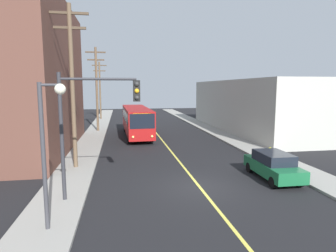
% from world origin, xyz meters
% --- Properties ---
extents(ground_plane, '(120.00, 120.00, 0.00)m').
position_xyz_m(ground_plane, '(0.00, 0.00, 0.00)').
color(ground_plane, black).
extents(sidewalk_left, '(2.50, 90.00, 0.15)m').
position_xyz_m(sidewalk_left, '(-7.25, 10.00, 0.07)').
color(sidewalk_left, gray).
rests_on(sidewalk_left, ground).
extents(sidewalk_right, '(2.50, 90.00, 0.15)m').
position_xyz_m(sidewalk_right, '(7.25, 10.00, 0.07)').
color(sidewalk_right, gray).
rests_on(sidewalk_right, ground).
extents(lane_stripe_center, '(0.16, 60.00, 0.01)m').
position_xyz_m(lane_stripe_center, '(0.00, 15.00, 0.01)').
color(lane_stripe_center, '#D8CC4C').
rests_on(lane_stripe_center, ground).
extents(building_left_brick, '(10.00, 16.98, 12.58)m').
position_xyz_m(building_left_brick, '(-13.49, 11.36, 6.29)').
color(building_left_brick, brown).
rests_on(building_left_brick, ground).
extents(building_right_warehouse, '(12.00, 25.21, 6.37)m').
position_xyz_m(building_right_warehouse, '(14.50, 19.73, 3.18)').
color(building_right_warehouse, '#B2B2A8').
rests_on(building_right_warehouse, ground).
extents(city_bus, '(2.96, 12.22, 3.20)m').
position_xyz_m(city_bus, '(-2.45, 17.58, 1.82)').
color(city_bus, maroon).
rests_on(city_bus, ground).
extents(parked_car_green, '(1.87, 4.43, 1.62)m').
position_xyz_m(parked_car_green, '(4.73, 0.62, 0.84)').
color(parked_car_green, '#196038').
rests_on(parked_car_green, ground).
extents(utility_pole_near, '(2.40, 0.28, 10.57)m').
position_xyz_m(utility_pole_near, '(-7.29, 4.79, 5.95)').
color(utility_pole_near, brown).
rests_on(utility_pole_near, sidewalk_left).
extents(utility_pole_mid, '(2.40, 0.28, 10.13)m').
position_xyz_m(utility_pole_mid, '(-7.03, 21.30, 5.72)').
color(utility_pole_mid, brown).
rests_on(utility_pole_mid, sidewalk_left).
extents(utility_pole_far, '(2.40, 0.28, 9.60)m').
position_xyz_m(utility_pole_far, '(-7.57, 35.18, 5.44)').
color(utility_pole_far, brown).
rests_on(utility_pole_far, sidewalk_left).
extents(traffic_signal_left_corner, '(3.75, 0.48, 6.00)m').
position_xyz_m(traffic_signal_left_corner, '(-5.41, -1.03, 4.30)').
color(traffic_signal_left_corner, '#2D2D33').
rests_on(traffic_signal_left_corner, sidewalk_left).
extents(street_lamp_left, '(0.98, 0.40, 5.50)m').
position_xyz_m(street_lamp_left, '(-6.83, -3.89, 3.74)').
color(street_lamp_left, '#38383D').
rests_on(street_lamp_left, sidewalk_left).
extents(fire_hydrant, '(0.44, 0.26, 0.84)m').
position_xyz_m(fire_hydrant, '(6.85, 4.81, 0.58)').
color(fire_hydrant, red).
rests_on(fire_hydrant, sidewalk_right).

